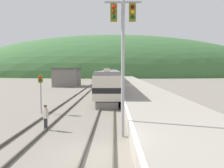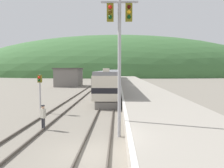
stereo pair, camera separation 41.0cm
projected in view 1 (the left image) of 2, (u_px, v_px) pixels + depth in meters
The scene contains 12 objects.
ground_plane at pixel (99, 155), 10.56m from camera, with size 500.00×500.00×0.00m, color gray.
track_main at pixel (112, 80), 80.38m from camera, with size 1.52×180.00×0.16m.
track_siding at pixel (100, 80), 80.43m from camera, with size 1.52×180.00×0.16m.
platform at pixel (130, 82), 60.35m from camera, with size 6.72×140.00×1.03m.
distant_hills at pixel (113, 76), 134.98m from camera, with size 188.43×84.79×48.28m.
station_shed at pixel (67, 77), 52.16m from camera, with size 6.03×7.45×4.37m.
express_train_lead_car at pixel (109, 83), 31.91m from camera, with size 3.00×20.52×4.22m.
carriage_second at pixel (111, 77), 52.81m from camera, with size 2.99×19.16×3.86m.
carriage_third at pixel (112, 75), 72.80m from camera, with size 2.99×19.16×3.86m.
signal_mast_main at pixel (123, 40), 12.99m from camera, with size 2.20×0.42×8.99m.
signal_post_siding at pixel (41, 85), 20.29m from camera, with size 0.36×0.42×3.65m.
track_worker at pixel (46, 116), 14.80m from camera, with size 0.42×0.39×1.70m.
Camera 1 is at (0.76, -10.29, 4.17)m, focal length 35.00 mm.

